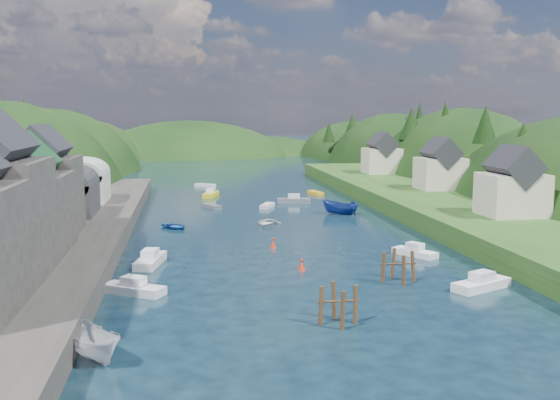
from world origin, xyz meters
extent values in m
plane|color=black|center=(0.00, 50.00, 0.00)|extent=(600.00, 600.00, 0.00)
ellipsoid|color=black|center=(-45.00, 75.00, -9.10)|extent=(44.00, 75.56, 52.00)
ellipsoid|color=black|center=(-45.00, 118.00, -8.43)|extent=(44.00, 75.56, 48.19)
ellipsoid|color=black|center=(-45.00, 160.00, -6.82)|extent=(44.00, 75.56, 39.00)
ellipsoid|color=black|center=(45.00, 75.00, -8.40)|extent=(36.00, 75.56, 48.00)
ellipsoid|color=black|center=(45.00, 118.00, -7.78)|extent=(36.00, 75.56, 44.49)
ellipsoid|color=black|center=(45.00, 160.00, -6.30)|extent=(36.00, 75.56, 36.00)
ellipsoid|color=black|center=(-10.00, 170.00, -10.00)|extent=(80.00, 60.00, 44.00)
ellipsoid|color=black|center=(18.00, 180.00, -12.00)|extent=(70.00, 56.00, 36.00)
cone|color=black|center=(-39.66, 66.29, 12.45)|extent=(4.73, 4.73, 5.36)
cone|color=black|center=(-40.83, 76.58, 13.38)|extent=(4.34, 4.34, 7.56)
cone|color=black|center=(-38.01, 82.70, 8.33)|extent=(5.28, 5.28, 4.99)
cone|color=black|center=(-44.07, 93.69, 12.11)|extent=(4.77, 4.77, 6.14)
cone|color=black|center=(-34.02, 101.30, 8.46)|extent=(4.07, 4.07, 4.93)
cone|color=black|center=(-39.29, 115.76, 9.91)|extent=(4.56, 4.56, 8.40)
cone|color=black|center=(-40.52, 122.39, 8.14)|extent=(4.75, 4.75, 5.60)
cone|color=black|center=(-39.48, 136.44, 9.05)|extent=(4.27, 4.27, 7.39)
cone|color=black|center=(36.50, 36.78, 9.90)|extent=(5.29, 5.29, 6.54)
cone|color=black|center=(37.43, 50.21, 12.63)|extent=(4.07, 4.07, 6.29)
cone|color=black|center=(41.80, 59.11, 8.16)|extent=(3.40, 3.40, 5.78)
cone|color=black|center=(39.53, 71.18, 11.93)|extent=(4.94, 4.94, 9.81)
cone|color=black|center=(35.17, 78.05, 12.30)|extent=(5.25, 5.25, 6.50)
cone|color=black|center=(41.29, 89.51, 12.77)|extent=(3.36, 3.36, 8.61)
cone|color=black|center=(43.65, 104.52, 10.53)|extent=(4.57, 4.57, 6.74)
cone|color=black|center=(41.72, 117.44, 9.23)|extent=(3.59, 3.59, 6.59)
cone|color=black|center=(36.47, 129.21, 11.40)|extent=(4.14, 4.14, 5.61)
cone|color=black|center=(31.88, 138.85, 8.68)|extent=(3.83, 3.83, 6.07)
cube|color=#2D2B28|center=(-24.00, 20.00, 1.00)|extent=(12.00, 110.00, 2.00)
cube|color=#2D2B28|center=(-26.00, 12.00, 5.50)|extent=(8.00, 9.00, 7.00)
cube|color=#1E592D|center=(-26.00, 12.00, 9.96)|extent=(5.88, 9.36, 5.88)
cube|color=#2D2B28|center=(-26.00, 21.00, 6.00)|extent=(7.00, 8.00, 8.00)
cube|color=black|center=(-26.00, 21.00, 10.84)|extent=(5.15, 8.32, 5.15)
cube|color=#2D2D30|center=(-26.00, 33.00, 4.00)|extent=(7.00, 9.00, 4.00)
cylinder|color=#2D2D30|center=(-26.00, 33.00, 6.00)|extent=(7.00, 9.00, 7.00)
cube|color=#B2B2A8|center=(-26.00, 45.00, 4.00)|extent=(7.00, 9.00, 4.00)
cylinder|color=#B2B2A8|center=(-26.00, 45.00, 6.00)|extent=(7.00, 9.00, 7.00)
cube|color=#234719|center=(25.00, 40.00, 1.20)|extent=(16.00, 120.00, 2.40)
cube|color=beige|center=(27.00, 22.00, 4.90)|extent=(7.00, 6.00, 5.00)
cube|color=black|center=(27.00, 22.00, 8.24)|extent=(5.15, 6.24, 5.15)
cube|color=beige|center=(29.00, 48.00, 4.90)|extent=(7.00, 6.00, 5.00)
cube|color=black|center=(29.00, 48.00, 8.24)|extent=(5.15, 6.24, 5.15)
cube|color=beige|center=(28.00, 75.00, 4.90)|extent=(7.00, 6.00, 5.00)
cube|color=black|center=(28.00, 75.00, 8.24)|extent=(5.15, 6.24, 5.15)
cylinder|color=#382314|center=(0.18, -5.72, 1.05)|extent=(0.32, 0.32, 3.31)
cylinder|color=#382314|center=(-1.05, -4.50, 1.05)|extent=(0.32, 0.32, 3.31)
cylinder|color=#382314|center=(-2.27, -5.72, 1.05)|extent=(0.32, 0.32, 3.31)
cylinder|color=#382314|center=(-1.05, -6.94, 1.05)|extent=(0.32, 0.32, 3.31)
cylinder|color=#382314|center=(-1.05, -5.72, 1.62)|extent=(2.94, 0.16, 0.16)
cylinder|color=#382314|center=(8.12, 4.18, 1.02)|extent=(0.32, 0.32, 3.25)
cylinder|color=#382314|center=(6.76, 5.54, 1.02)|extent=(0.32, 0.32, 3.25)
cylinder|color=#382314|center=(5.40, 4.18, 1.02)|extent=(0.32, 0.32, 3.25)
cylinder|color=#382314|center=(6.76, 2.82, 1.02)|extent=(0.32, 0.32, 3.25)
cylinder|color=#382314|center=(6.76, 4.18, 1.59)|extent=(3.26, 0.16, 0.16)
cone|color=red|center=(-0.80, 9.33, 0.45)|extent=(0.70, 0.70, 0.90)
sphere|color=red|center=(-0.80, 9.33, 0.95)|extent=(0.30, 0.30, 0.30)
cone|color=red|center=(-2.07, 19.39, 0.45)|extent=(0.70, 0.70, 0.90)
sphere|color=red|center=(-2.07, 19.39, 0.95)|extent=(0.30, 0.30, 0.30)
cube|color=silver|center=(1.07, 48.21, 0.27)|extent=(2.90, 4.45, 0.59)
cube|color=#50535C|center=(-7.50, 49.11, 0.26)|extent=(3.18, 4.26, 0.58)
cube|color=silver|center=(-15.68, 3.90, 0.33)|extent=(5.38, 4.16, 0.73)
cube|color=silver|center=(-15.68, 3.90, 1.08)|extent=(2.19, 1.98, 0.70)
cube|color=#595C66|center=(6.03, 52.54, 0.34)|extent=(5.61, 2.58, 0.76)
cube|color=silver|center=(6.03, 52.54, 1.11)|extent=(2.06, 1.52, 0.70)
cube|color=white|center=(11.77, 13.34, 0.30)|extent=(3.90, 4.86, 0.67)
cube|color=silver|center=(11.77, 13.34, 1.02)|extent=(1.83, 2.00, 0.70)
imported|color=navy|center=(10.61, 40.26, 0.92)|extent=(5.72, 4.99, 2.15)
imported|color=silver|center=(-17.00, -9.60, 0.93)|extent=(4.80, 5.81, 2.15)
cube|color=white|center=(12.87, 0.91, 0.35)|extent=(5.81, 4.08, 0.78)
cube|color=silver|center=(12.87, 0.91, 1.13)|extent=(2.31, 2.01, 0.70)
cube|color=white|center=(-7.54, 77.11, 0.26)|extent=(4.29, 3.36, 0.59)
cube|color=gold|center=(11.69, 62.31, 0.26)|extent=(2.37, 4.40, 0.59)
cube|color=gold|center=(-7.03, 62.25, 0.35)|extent=(3.23, 5.90, 0.79)
cube|color=silver|center=(-7.03, 62.25, 1.14)|extent=(1.76, 2.23, 0.70)
cube|color=silver|center=(-14.88, 13.60, 0.36)|extent=(3.02, 6.05, 0.81)
cube|color=silver|center=(-14.88, 13.60, 1.16)|extent=(1.71, 2.25, 0.70)
imported|color=navy|center=(-12.86, 32.45, 0.29)|extent=(4.99, 5.25, 0.88)
imported|color=silver|center=(-0.99, 33.08, 0.32)|extent=(4.63, 5.38, 0.94)
camera|label=1|loc=(-11.33, -46.36, 14.57)|focal=40.00mm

